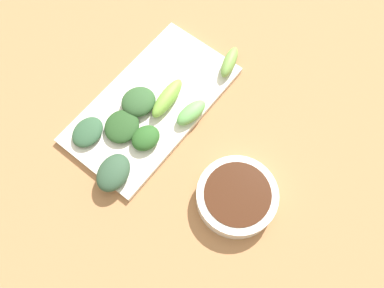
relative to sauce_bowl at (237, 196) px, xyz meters
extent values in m
cube|color=#A26F46|center=(0.15, -0.04, -0.03)|extent=(2.10, 2.10, 0.02)
cylinder|color=silver|center=(0.00, 0.00, 0.00)|extent=(0.14, 0.14, 0.04)
cylinder|color=#3C1C0D|center=(0.00, 0.00, 0.01)|extent=(0.12, 0.12, 0.02)
cube|color=silver|center=(0.24, -0.05, -0.01)|extent=(0.19, 0.35, 0.01)
ellipsoid|color=#2D522A|center=(0.26, -0.03, 0.01)|extent=(0.08, 0.08, 0.03)
ellipsoid|color=#74A349|center=(0.17, -0.21, 0.01)|extent=(0.05, 0.08, 0.03)
ellipsoid|color=#2F4C35|center=(0.20, 0.10, 0.01)|extent=(0.07, 0.08, 0.03)
ellipsoid|color=#285722|center=(0.20, 0.02, 0.01)|extent=(0.05, 0.06, 0.03)
ellipsoid|color=#78AF40|center=(0.22, -0.07, 0.01)|extent=(0.04, 0.10, 0.03)
ellipsoid|color=#66AB57|center=(0.16, -0.08, 0.00)|extent=(0.04, 0.07, 0.03)
ellipsoid|color=#2E5235|center=(0.29, 0.07, 0.00)|extent=(0.06, 0.07, 0.02)
ellipsoid|color=#24481F|center=(0.25, 0.02, 0.00)|extent=(0.08, 0.09, 0.02)
camera|label=1|loc=(-0.05, 0.19, 0.67)|focal=37.11mm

